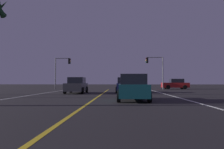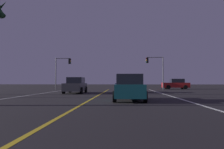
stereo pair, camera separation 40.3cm
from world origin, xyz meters
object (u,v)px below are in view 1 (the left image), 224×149
(car_oncoming, at_px, (77,85))
(traffic_light_near_left, at_px, (63,66))
(car_ahead_far, at_px, (125,85))
(traffic_light_near_right, at_px, (154,65))
(car_crossing_side, at_px, (175,84))
(car_lead_same_lane, at_px, (133,88))

(car_oncoming, height_order, traffic_light_near_left, traffic_light_near_left)
(car_ahead_far, distance_m, traffic_light_near_right, 11.48)
(car_ahead_far, relative_size, traffic_light_near_left, 0.85)
(traffic_light_near_right, bearing_deg, car_crossing_side, -152.91)
(traffic_light_near_left, bearing_deg, car_ahead_far, -45.68)
(car_lead_same_lane, distance_m, car_crossing_side, 23.72)
(car_lead_same_lane, bearing_deg, car_ahead_far, 1.55)
(car_oncoming, xyz_separation_m, car_ahead_far, (5.19, 1.45, 0.00))
(car_crossing_side, xyz_separation_m, traffic_light_near_right, (-3.75, -1.92, 2.99))
(car_ahead_far, bearing_deg, traffic_light_near_right, -26.39)
(car_ahead_far, bearing_deg, traffic_light_near_left, 44.32)
(car_ahead_far, height_order, car_lead_same_lane, same)
(car_oncoming, xyz_separation_m, traffic_light_near_left, (-4.51, 11.38, 2.91))
(car_lead_same_lane, xyz_separation_m, car_crossing_side, (8.39, 22.19, 0.00))
(traffic_light_near_right, bearing_deg, car_ahead_far, 63.61)
(car_ahead_far, distance_m, traffic_light_near_left, 14.18)
(car_lead_same_lane, bearing_deg, car_crossing_side, -20.72)
(car_lead_same_lane, relative_size, traffic_light_near_left, 0.85)
(car_lead_same_lane, height_order, car_crossing_side, same)
(car_ahead_far, distance_m, car_lead_same_lane, 10.35)
(car_oncoming, relative_size, car_ahead_far, 1.00)
(car_oncoming, distance_m, car_crossing_side, 19.21)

